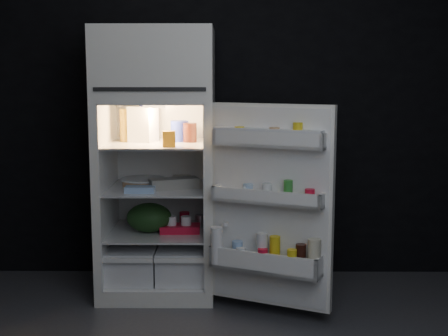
{
  "coord_description": "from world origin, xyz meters",
  "views": [
    {
      "loc": [
        0.19,
        -2.85,
        1.49
      ],
      "look_at": [
        0.16,
        1.0,
        0.9
      ],
      "focal_mm": 50.0,
      "sensor_mm": 36.0,
      "label": 1
    }
  ],
  "objects_px": {
    "yogurt_tray": "(180,229)",
    "fridge_door": "(270,209)",
    "milk_jug": "(143,124)",
    "refrigerator": "(158,153)",
    "egg_carton": "(174,184)"
  },
  "relations": [
    {
      "from": "yogurt_tray",
      "to": "fridge_door",
      "type": "bearing_deg",
      "value": -39.19
    },
    {
      "from": "fridge_door",
      "to": "milk_jug",
      "type": "relative_size",
      "value": 5.08
    },
    {
      "from": "refrigerator",
      "to": "yogurt_tray",
      "type": "distance_m",
      "value": 0.53
    },
    {
      "from": "milk_jug",
      "to": "yogurt_tray",
      "type": "height_order",
      "value": "milk_jug"
    },
    {
      "from": "egg_carton",
      "to": "yogurt_tray",
      "type": "relative_size",
      "value": 1.22
    },
    {
      "from": "fridge_door",
      "to": "egg_carton",
      "type": "bearing_deg",
      "value": 144.27
    },
    {
      "from": "fridge_door",
      "to": "yogurt_tray",
      "type": "relative_size",
      "value": 4.61
    },
    {
      "from": "fridge_door",
      "to": "milk_jug",
      "type": "xyz_separation_m",
      "value": [
        -0.82,
        0.56,
        0.46
      ]
    },
    {
      "from": "refrigerator",
      "to": "milk_jug",
      "type": "xyz_separation_m",
      "value": [
        -0.1,
        0.03,
        0.19
      ]
    },
    {
      "from": "milk_jug",
      "to": "yogurt_tray",
      "type": "relative_size",
      "value": 0.91
    },
    {
      "from": "refrigerator",
      "to": "fridge_door",
      "type": "bearing_deg",
      "value": -36.4
    },
    {
      "from": "refrigerator",
      "to": "fridge_door",
      "type": "relative_size",
      "value": 1.46
    },
    {
      "from": "egg_carton",
      "to": "yogurt_tray",
      "type": "bearing_deg",
      "value": -6.28
    },
    {
      "from": "refrigerator",
      "to": "milk_jug",
      "type": "height_order",
      "value": "refrigerator"
    },
    {
      "from": "milk_jug",
      "to": "refrigerator",
      "type": "bearing_deg",
      "value": 2.65
    }
  ]
}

